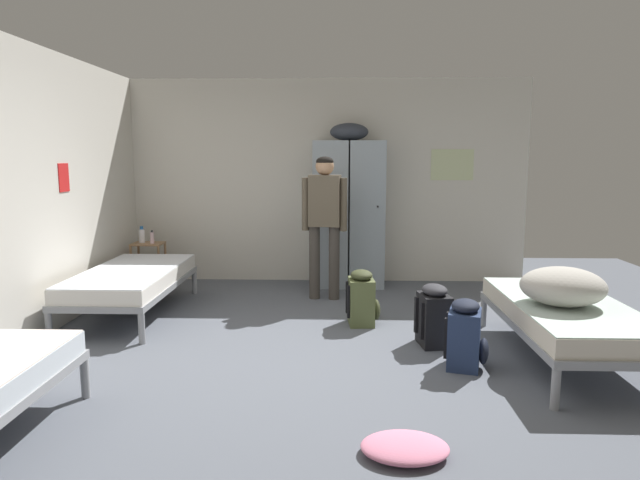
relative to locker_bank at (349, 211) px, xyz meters
The scene contains 14 objects.
ground_plane 2.87m from the locker_bank, 96.12° to the right, with size 9.48×9.48×0.00m, color #565B66.
room_backdrop 2.12m from the locker_bank, 142.43° to the right, with size 5.24×5.99×2.66m.
locker_bank is the anchor object (origin of this frame).
shelf_unit 2.63m from the locker_bank, behind, with size 0.38×0.30×0.57m.
bed_left_rear 2.77m from the locker_bank, 147.96° to the right, with size 0.90×1.90×0.49m.
bed_right 3.21m from the locker_bank, 56.89° to the right, with size 0.90×1.90×0.49m.
bedding_heap 3.20m from the locker_bank, 58.93° to the right, with size 0.65×0.62×0.30m.
person_traveler 0.77m from the locker_bank, 112.42° to the right, with size 0.52×0.25×1.66m.
water_bottle 2.65m from the locker_bank, behind, with size 0.08×0.08×0.21m.
lotion_bottle 2.51m from the locker_bank, behind, with size 0.05×0.05×0.17m.
backpack_navy 3.04m from the locker_bank, 72.78° to the right, with size 0.39×0.37×0.55m.
backpack_olive 1.85m from the locker_bank, 86.29° to the right, with size 0.35×0.34×0.55m.
backpack_black 2.52m from the locker_bank, 72.54° to the right, with size 0.37×0.35×0.55m.
clothes_pile_pink 4.27m from the locker_bank, 86.63° to the right, with size 0.50×0.39×0.09m.
Camera 1 is at (0.15, -4.41, 1.66)m, focal length 31.31 mm.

